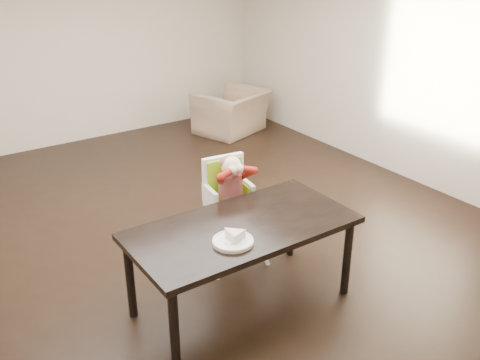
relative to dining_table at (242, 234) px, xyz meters
name	(u,v)px	position (x,y,z in m)	size (l,w,h in m)	color
ground	(195,237)	(0.22, 1.18, -0.67)	(7.00, 7.00, 0.00)	black
room_walls	(188,55)	(0.22, 1.18, 1.18)	(6.02, 7.02, 2.71)	beige
dining_table	(242,234)	(0.00, 0.00, 0.00)	(1.80, 0.90, 0.75)	black
high_chair	(229,187)	(0.31, 0.66, 0.08)	(0.49, 0.49, 1.06)	white
plate	(234,239)	(-0.20, -0.18, 0.11)	(0.34, 0.34, 0.09)	white
armchair	(232,105)	(2.35, 3.69, -0.23)	(1.02, 0.66, 0.89)	#9C8063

